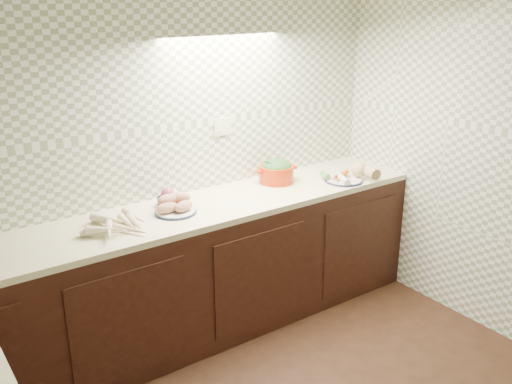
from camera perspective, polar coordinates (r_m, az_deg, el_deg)
room at (r=2.16m, az=9.43°, el=3.81°), size 3.60×3.60×2.60m
parsnip_pile at (r=3.37m, az=-13.75°, el=-3.17°), size 0.40×0.42×0.08m
sweet_potato_plate at (r=3.56m, az=-8.12°, el=-1.38°), size 0.27×0.26×0.12m
onion_bowl at (r=3.67m, az=-8.60°, el=-0.71°), size 0.17×0.17×0.13m
dutch_oven at (r=4.07m, az=2.07°, el=2.11°), size 0.31×0.29×0.17m
veg_plate at (r=4.19m, az=9.43°, el=1.79°), size 0.37×0.32×0.13m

